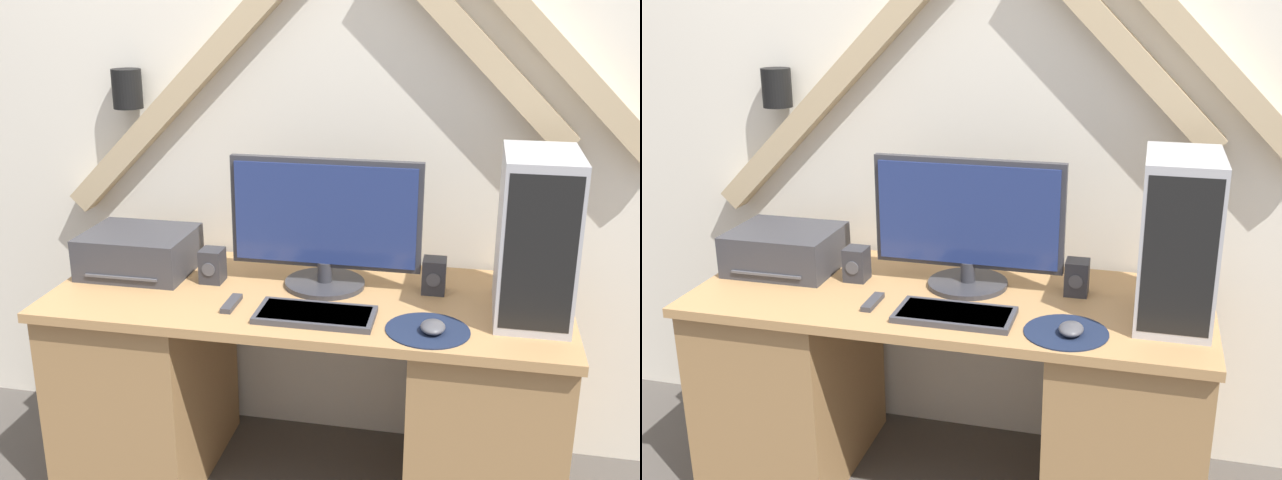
% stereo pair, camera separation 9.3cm
% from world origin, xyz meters
% --- Properties ---
extents(wall_back, '(6.40, 0.15, 2.70)m').
position_xyz_m(wall_back, '(0.01, 0.71, 1.36)').
color(wall_back, silver).
rests_on(wall_back, ground_plane).
extents(desk, '(1.62, 0.66, 0.70)m').
position_xyz_m(desk, '(0.00, 0.33, 0.36)').
color(desk, tan).
rests_on(desk, ground_plane).
extents(monitor, '(0.61, 0.26, 0.42)m').
position_xyz_m(monitor, '(0.04, 0.41, 0.92)').
color(monitor, '#333338').
rests_on(monitor, desk).
extents(keyboard, '(0.35, 0.17, 0.02)m').
position_xyz_m(keyboard, '(0.06, 0.15, 0.71)').
color(keyboard, '#3D3D42').
rests_on(keyboard, desk).
extents(mousepad, '(0.24, 0.24, 0.00)m').
position_xyz_m(mousepad, '(0.39, 0.13, 0.70)').
color(mousepad, '#19233D').
rests_on(mousepad, desk).
extents(mouse, '(0.07, 0.09, 0.03)m').
position_xyz_m(mouse, '(0.41, 0.12, 0.72)').
color(mouse, '#4C4C51').
rests_on(mouse, mousepad).
extents(computer_tower, '(0.21, 0.34, 0.49)m').
position_xyz_m(computer_tower, '(0.68, 0.31, 0.94)').
color(computer_tower, '#B2B2B7').
rests_on(computer_tower, desk).
extents(printer, '(0.35, 0.29, 0.14)m').
position_xyz_m(printer, '(-0.60, 0.41, 0.77)').
color(printer, '#38383D').
rests_on(printer, desk).
extents(speaker_left, '(0.07, 0.08, 0.11)m').
position_xyz_m(speaker_left, '(-0.33, 0.37, 0.76)').
color(speaker_left, '#2D2D33').
rests_on(speaker_left, desk).
extents(speaker_right, '(0.07, 0.08, 0.11)m').
position_xyz_m(speaker_right, '(0.39, 0.42, 0.76)').
color(speaker_right, '#2D2D33').
rests_on(speaker_right, desk).
extents(remote_control, '(0.03, 0.12, 0.02)m').
position_xyz_m(remote_control, '(-0.20, 0.19, 0.71)').
color(remote_control, '#38383D').
rests_on(remote_control, desk).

